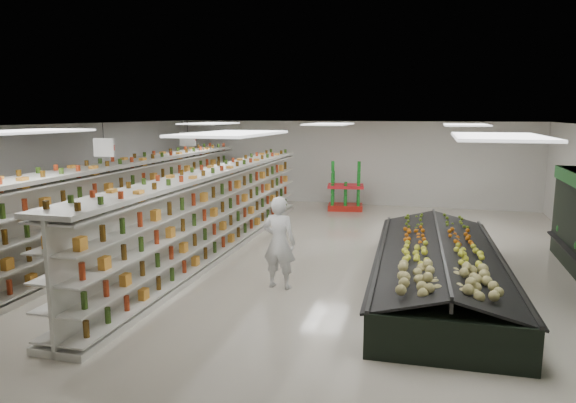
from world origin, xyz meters
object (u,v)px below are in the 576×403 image
(gondola_center, at_px, (217,214))
(produce_island, at_px, (438,266))
(shopper_background, at_px, (199,202))
(gondola_left, at_px, (136,204))
(soda_endcap, at_px, (346,188))
(shopper_main, at_px, (279,242))

(gondola_center, xyz_separation_m, produce_island, (5.41, -1.41, -0.50))
(produce_island, bearing_deg, shopper_background, 150.69)
(gondola_left, relative_size, soda_endcap, 7.85)
(soda_endcap, relative_size, shopper_background, 1.08)
(gondola_center, height_order, shopper_main, gondola_center)
(gondola_center, relative_size, produce_island, 1.76)
(gondola_center, bearing_deg, soda_endcap, 70.54)
(produce_island, bearing_deg, gondola_center, 165.38)
(produce_island, relative_size, soda_endcap, 4.21)
(produce_island, height_order, shopper_main, shopper_main)
(gondola_left, bearing_deg, soda_endcap, 50.35)
(soda_endcap, height_order, shopper_main, shopper_main)
(gondola_center, height_order, soda_endcap, gondola_center)
(gondola_left, bearing_deg, gondola_center, -10.84)
(gondola_left, height_order, gondola_center, gondola_left)
(soda_endcap, xyz_separation_m, shopper_main, (0.12, -8.82, 0.14))
(gondola_center, relative_size, shopper_main, 6.51)
(gondola_center, bearing_deg, shopper_background, 122.95)
(gondola_left, distance_m, soda_endcap, 7.81)
(soda_endcap, bearing_deg, gondola_center, -108.46)
(produce_island, distance_m, shopper_main, 3.23)
(gondola_left, height_order, soda_endcap, gondola_left)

